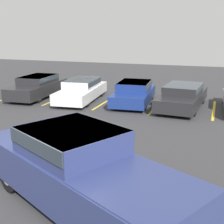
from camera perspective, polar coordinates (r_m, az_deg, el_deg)
ground_plane at (r=7.87m, az=-11.02°, el=-15.26°), size 60.00×60.00×0.00m
stall_stripe_a at (r=20.19m, az=-16.68°, el=3.04°), size 0.12×4.08×0.01m
stall_stripe_b at (r=18.67m, az=-9.44°, el=2.55°), size 0.12×4.08×0.01m
stall_stripe_c at (r=17.50m, az=-1.09°, el=1.93°), size 0.12×4.08×0.01m
stall_stripe_d at (r=16.74m, az=8.23°, el=1.18°), size 0.12×4.08×0.01m
stall_stripe_e at (r=16.47m, az=18.12°, el=0.36°), size 0.12×4.08×0.01m
pickup_truck at (r=7.04m, az=-5.68°, el=-10.54°), size 6.13×4.56×1.79m
parked_sedan_a at (r=19.09m, az=-13.42°, el=4.68°), size 1.95×4.71×1.27m
parked_sedan_b at (r=17.77m, az=-5.56°, el=4.17°), size 2.14×4.86×1.20m
parked_sedan_c at (r=17.00m, az=4.05°, el=3.69°), size 2.14×4.44×1.19m
parked_sedan_d at (r=16.43m, az=12.82°, el=2.98°), size 2.22×4.92×1.19m
wheel_stop_curb at (r=18.98m, az=12.62°, el=2.80°), size 1.63×0.20×0.14m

